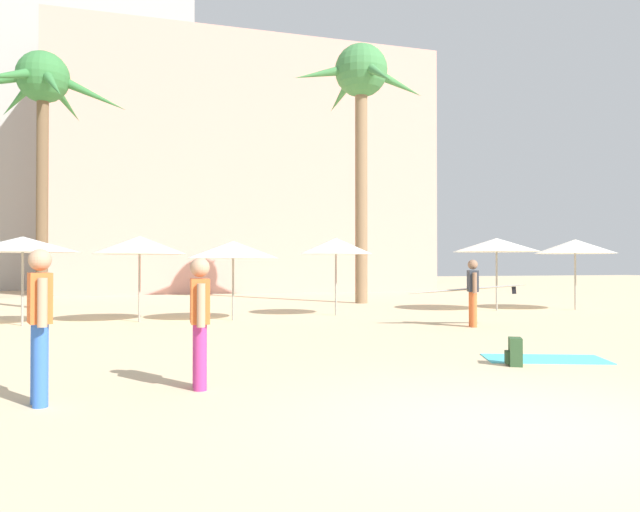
# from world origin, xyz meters

# --- Properties ---
(ground) EXTENTS (120.00, 120.00, 0.00)m
(ground) POSITION_xyz_m (0.00, 0.00, 0.00)
(ground) COLOR beige
(hotel_pink) EXTENTS (20.85, 8.24, 13.74)m
(hotel_pink) POSITION_xyz_m (2.61, 29.87, 6.87)
(hotel_pink) COLOR #DB9989
(hotel_pink) RESTS_ON ground
(hotel_tower_gray) EXTENTS (12.05, 10.41, 33.88)m
(hotel_tower_gray) POSITION_xyz_m (-5.99, 37.78, 16.94)
(hotel_tower_gray) COLOR #A8A8A3
(hotel_tower_gray) RESTS_ON ground
(palm_tree_far_left) EXTENTS (5.65, 5.35, 8.83)m
(palm_tree_far_left) POSITION_xyz_m (-6.54, 17.51, 7.30)
(palm_tree_far_left) COLOR brown
(palm_tree_far_left) RESTS_ON ground
(palm_tree_left) EXTENTS (5.51, 5.26, 10.11)m
(palm_tree_left) POSITION_xyz_m (4.94, 16.86, 8.27)
(palm_tree_left) COLOR #896B4C
(palm_tree_left) RESTS_ON ground
(cafe_umbrella_1) EXTENTS (2.49, 2.49, 2.15)m
(cafe_umbrella_1) POSITION_xyz_m (-0.93, 11.28, 1.91)
(cafe_umbrella_1) COLOR gray
(cafe_umbrella_1) RESTS_ON ground
(cafe_umbrella_2) EXTENTS (2.59, 2.59, 2.34)m
(cafe_umbrella_2) POSITION_xyz_m (10.51, 11.58, 2.10)
(cafe_umbrella_2) COLOR gray
(cafe_umbrella_2) RESTS_ON ground
(cafe_umbrella_3) EXTENTS (2.17, 2.17, 2.30)m
(cafe_umbrella_3) POSITION_xyz_m (2.23, 11.92, 2.06)
(cafe_umbrella_3) COLOR gray
(cafe_umbrella_3) RESTS_ON ground
(cafe_umbrella_4) EXTENTS (2.79, 2.79, 2.37)m
(cafe_umbrella_4) POSITION_xyz_m (7.81, 12.05, 2.14)
(cafe_umbrella_4) COLOR gray
(cafe_umbrella_4) RESTS_ON ground
(cafe_umbrella_5) EXTENTS (2.71, 2.71, 2.21)m
(cafe_umbrella_5) POSITION_xyz_m (-6.13, 11.44, 2.01)
(cafe_umbrella_5) COLOR gray
(cafe_umbrella_5) RESTS_ON ground
(cafe_umbrella_7) EXTENTS (2.46, 2.46, 2.27)m
(cafe_umbrella_7) POSITION_xyz_m (-3.36, 11.58, 2.02)
(cafe_umbrella_7) COLOR gray
(cafe_umbrella_7) RESTS_ON ground
(beach_towel) EXTENTS (2.07, 1.54, 0.01)m
(beach_towel) POSITION_xyz_m (2.80, 3.21, 0.01)
(beach_towel) COLOR #4CC6D6
(beach_towel) RESTS_ON ground
(backpack) EXTENTS (0.33, 0.35, 0.42)m
(backpack) POSITION_xyz_m (1.97, 2.85, 0.20)
(backpack) COLOR #2E502D
(backpack) RESTS_ON ground
(person_mid_center) EXTENTS (2.88, 1.29, 1.63)m
(person_mid_center) POSITION_xyz_m (4.37, 8.02, 0.90)
(person_mid_center) COLOR orange
(person_mid_center) RESTS_ON ground
(person_near_left) EXTENTS (0.25, 0.60, 1.61)m
(person_near_left) POSITION_xyz_m (-2.73, 2.57, 0.88)
(person_near_left) COLOR #B7337F
(person_near_left) RESTS_ON ground
(person_far_right) EXTENTS (0.31, 0.61, 1.70)m
(person_far_right) POSITION_xyz_m (-4.48, 2.22, 0.93)
(person_far_right) COLOR blue
(person_far_right) RESTS_ON ground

